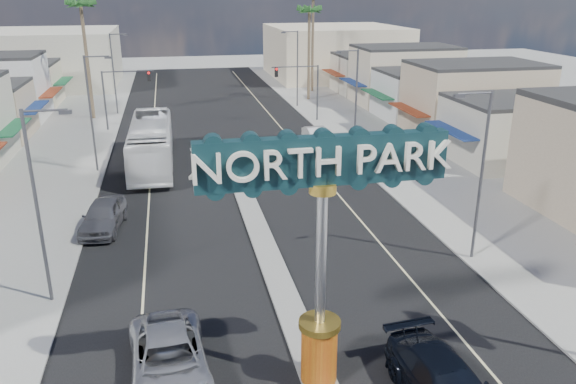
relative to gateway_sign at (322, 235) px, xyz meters
name	(u,v)px	position (x,y,z in m)	size (l,w,h in m)	color
ground	(231,164)	(0.00, 28.02, -5.93)	(160.00, 160.00, 0.00)	gray
road	(231,163)	(0.00, 28.02, -5.92)	(20.00, 120.00, 0.01)	black
median_island	(264,244)	(0.00, 12.02, -5.85)	(1.30, 30.00, 0.16)	gray
sidewalk_left	(52,174)	(-14.00, 28.02, -5.87)	(8.00, 120.00, 0.12)	gray
sidewalk_right	(391,153)	(14.00, 28.02, -5.87)	(8.00, 120.00, 0.12)	gray
storefront_row_right	(433,91)	(24.00, 41.02, -2.93)	(12.00, 42.00, 6.00)	#B7B29E
backdrop_far_left	(46,58)	(-22.00, 73.02, -1.93)	(20.00, 20.00, 8.00)	#B7B29E
backdrop_far_right	(334,52)	(22.00, 73.02, -1.93)	(20.00, 20.00, 8.00)	beige
gateway_sign	(322,235)	(0.00, 0.00, 0.00)	(8.20, 1.50, 9.15)	#B52B0D
traffic_signal_left	(122,88)	(-9.18, 42.02, -1.65)	(5.09, 0.45, 6.00)	#47474C
traffic_signal_right	(301,82)	(9.18, 42.02, -1.65)	(5.09, 0.45, 6.00)	#47474C
streetlight_l_near	(40,199)	(-10.43, 8.02, -0.86)	(2.03, 0.22, 9.00)	#47474C
streetlight_l_mid	(92,108)	(-10.43, 28.02, -0.86)	(2.03, 0.22, 9.00)	#47474C
streetlight_l_far	(115,70)	(-10.43, 50.02, -0.86)	(2.03, 0.22, 9.00)	#47474C
streetlight_r_near	(479,169)	(10.43, 8.02, -0.86)	(2.03, 0.22, 9.00)	#47474C
streetlight_r_mid	(354,98)	(10.43, 28.02, -0.86)	(2.03, 0.22, 9.00)	#47474C
streetlight_r_far	(296,65)	(10.43, 50.02, -0.86)	(2.03, 0.22, 9.00)	#47474C
palm_left_far	(81,10)	(-13.00, 48.02, 5.57)	(2.60, 2.60, 13.10)	brown
palm_right_mid	(309,15)	(13.00, 54.02, 4.67)	(2.60, 2.60, 12.10)	brown
suv_left	(169,359)	(-5.32, 1.35, -5.09)	(2.78, 6.03, 1.68)	silver
car_parked_left	(103,216)	(-9.00, 16.15, -5.04)	(2.10, 5.23, 1.78)	slate
car_parked_right	(317,137)	(8.32, 31.93, -5.10)	(1.76, 5.03, 1.66)	silver
city_bus	(151,144)	(-6.33, 28.67, -4.04)	(3.18, 13.59, 3.79)	white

